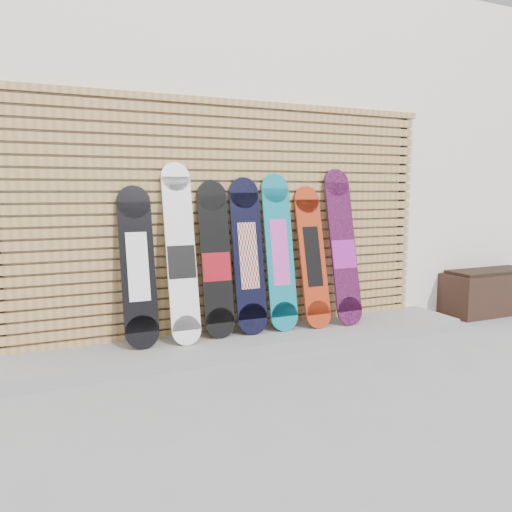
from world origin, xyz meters
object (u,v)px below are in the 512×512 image
(planter_box, at_px, (489,292))
(snowboard_3, at_px, (248,256))
(snowboard_6, at_px, (343,248))
(snowboard_1, at_px, (181,254))
(snowboard_4, at_px, (280,252))
(snowboard_2, at_px, (216,260))
(snowboard_5, at_px, (312,257))
(snowboard_0, at_px, (138,267))

(planter_box, relative_size, snowboard_3, 0.80)
(planter_box, height_order, snowboard_6, snowboard_6)
(snowboard_6, bearing_deg, snowboard_1, 179.54)
(snowboard_4, bearing_deg, snowboard_2, 179.01)
(snowboard_3, bearing_deg, snowboard_4, -0.93)
(planter_box, xyz_separation_m, snowboard_5, (-2.43, 0.01, 0.55))
(snowboard_1, bearing_deg, snowboard_0, 176.74)
(snowboard_3, distance_m, snowboard_5, 0.68)
(planter_box, bearing_deg, snowboard_4, 179.38)
(snowboard_2, xyz_separation_m, snowboard_4, (0.64, -0.01, 0.04))
(snowboard_1, distance_m, snowboard_3, 0.66)
(snowboard_5, xyz_separation_m, snowboard_6, (0.35, -0.02, 0.08))
(snowboard_1, bearing_deg, snowboard_6, -0.46)
(snowboard_2, xyz_separation_m, snowboard_6, (1.34, -0.05, 0.06))
(snowboard_0, distance_m, snowboard_1, 0.39)
(snowboard_0, bearing_deg, snowboard_5, -0.62)
(snowboard_1, bearing_deg, planter_box, -0.04)
(snowboard_0, relative_size, snowboard_4, 0.92)
(snowboard_4, distance_m, snowboard_5, 0.36)
(snowboard_1, xyz_separation_m, snowboard_3, (0.65, 0.03, -0.05))
(planter_box, height_order, snowboard_0, snowboard_0)
(snowboard_5, bearing_deg, snowboard_4, 175.98)
(snowboard_1, xyz_separation_m, snowboard_5, (1.33, 0.00, -0.09))
(snowboard_0, relative_size, snowboard_2, 0.97)
(snowboard_2, distance_m, snowboard_3, 0.32)
(snowboard_6, bearing_deg, snowboard_0, 179.03)
(snowboard_2, relative_size, snowboard_4, 0.96)
(snowboard_4, bearing_deg, planter_box, -0.62)
(snowboard_2, height_order, snowboard_4, snowboard_4)
(snowboard_0, height_order, snowboard_5, same)
(snowboard_3, relative_size, snowboard_4, 0.98)
(snowboard_2, relative_size, snowboard_3, 0.98)
(snowboard_4, xyz_separation_m, snowboard_6, (0.70, -0.04, 0.02))
(planter_box, height_order, snowboard_3, snowboard_3)
(snowboard_4, distance_m, snowboard_6, 0.70)
(snowboard_2, bearing_deg, snowboard_1, -173.49)
(snowboard_0, xyz_separation_m, snowboard_4, (1.35, 0.01, 0.06))
(planter_box, relative_size, snowboard_0, 0.84)
(snowboard_0, xyz_separation_m, snowboard_6, (2.05, -0.03, 0.08))
(snowboard_1, xyz_separation_m, snowboard_2, (0.34, 0.04, -0.08))
(snowboard_5, distance_m, snowboard_6, 0.35)
(planter_box, distance_m, snowboard_1, 3.81)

